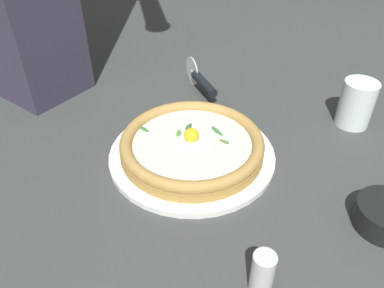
% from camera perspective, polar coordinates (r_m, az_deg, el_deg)
% --- Properties ---
extents(ground_plane, '(2.40, 2.40, 0.03)m').
position_cam_1_polar(ground_plane, '(0.80, -0.19, -0.90)').
color(ground_plane, '#383B3B').
rests_on(ground_plane, ground).
extents(pizza_plate, '(0.33, 0.33, 0.01)m').
position_cam_1_polar(pizza_plate, '(0.75, 0.00, -1.56)').
color(pizza_plate, white).
rests_on(pizza_plate, ground).
extents(pizza, '(0.28, 0.28, 0.05)m').
position_cam_1_polar(pizza, '(0.74, 0.00, -0.06)').
color(pizza, '#AF823E').
rests_on(pizza, pizza_plate).
extents(pizza_cutter, '(0.12, 0.13, 0.07)m').
position_cam_1_polar(pizza_cutter, '(0.95, 1.34, 9.50)').
color(pizza_cutter, silver).
rests_on(pizza_cutter, ground).
extents(drinking_glass, '(0.07, 0.07, 0.10)m').
position_cam_1_polar(drinking_glass, '(0.90, 23.27, 5.16)').
color(drinking_glass, silver).
rests_on(drinking_glass, ground).
extents(pepper_shaker, '(0.03, 0.03, 0.07)m').
position_cam_1_polar(pepper_shaker, '(0.54, 10.47, -18.57)').
color(pepper_shaker, silver).
rests_on(pepper_shaker, ground).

